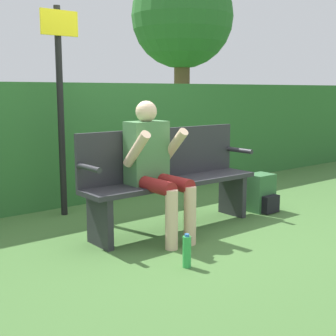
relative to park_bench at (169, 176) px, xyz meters
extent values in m
plane|color=#426B33|center=(0.00, -0.07, -0.52)|extent=(40.00, 40.00, 0.00)
cube|color=#2D662D|center=(0.00, 1.67, 0.20)|extent=(12.00, 0.55, 1.45)
cube|color=#2D2D33|center=(0.00, -0.07, -0.05)|extent=(1.92, 0.40, 0.05)
cube|color=#2D2D33|center=(0.00, 0.11, 0.22)|extent=(1.92, 0.04, 0.50)
cube|color=#2D2D33|center=(-0.84, -0.07, -0.30)|extent=(0.06, 0.36, 0.45)
cube|color=#2D2D33|center=(0.84, -0.07, -0.30)|extent=(0.06, 0.36, 0.45)
cylinder|color=#2D2D33|center=(-0.93, -0.07, 0.19)|extent=(0.05, 0.36, 0.05)
cylinder|color=#2D2D33|center=(0.93, -0.07, 0.19)|extent=(0.05, 0.36, 0.05)
cube|color=#4C7F4C|center=(-0.30, -0.03, 0.26)|extent=(0.38, 0.22, 0.59)
sphere|color=beige|center=(-0.30, -0.03, 0.64)|extent=(0.20, 0.20, 0.20)
cylinder|color=maroon|center=(-0.40, -0.28, 0.00)|extent=(0.13, 0.50, 0.13)
cylinder|color=maroon|center=(-0.19, -0.28, 0.00)|extent=(0.13, 0.50, 0.13)
cylinder|color=beige|center=(-0.40, -0.53, -0.26)|extent=(0.11, 0.11, 0.52)
cylinder|color=beige|center=(-0.19, -0.53, -0.26)|extent=(0.11, 0.11, 0.52)
cylinder|color=beige|center=(-0.51, -0.17, 0.32)|extent=(0.09, 0.35, 0.35)
cylinder|color=beige|center=(-0.08, -0.17, 0.32)|extent=(0.09, 0.35, 0.35)
cube|color=#336638|center=(1.22, -0.14, -0.31)|extent=(0.29, 0.24, 0.42)
cube|color=black|center=(1.22, -0.30, -0.42)|extent=(0.22, 0.08, 0.19)
cylinder|color=green|center=(-0.57, -0.93, -0.40)|extent=(0.07, 0.07, 0.25)
cylinder|color=#2D66B2|center=(-0.57, -0.93, -0.26)|extent=(0.04, 0.04, 0.02)
cylinder|color=black|center=(-0.60, 1.10, 0.59)|extent=(0.07, 0.07, 2.23)
cube|color=yellow|center=(-0.60, 1.06, 1.52)|extent=(0.41, 0.02, 0.26)
cylinder|color=brown|center=(4.23, 4.75, 0.63)|extent=(0.36, 0.36, 2.31)
sphere|color=#2D6B2D|center=(4.23, 4.75, 2.47)|extent=(2.29, 2.29, 2.29)
camera|label=1|loc=(-2.86, -3.53, 0.84)|focal=50.00mm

